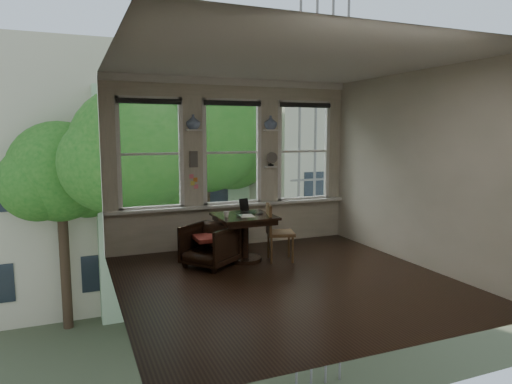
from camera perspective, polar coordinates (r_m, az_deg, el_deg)
name	(u,v)px	position (r m, az deg, el deg)	size (l,w,h in m)	color
ground	(285,281)	(6.51, 3.69, -11.01)	(4.50, 4.50, 0.00)	black
ceiling	(287,60)	(6.25, 3.93, 16.08)	(4.50, 4.50, 0.00)	silver
wall_back	(232,164)	(8.28, -3.06, 3.57)	(4.50, 4.50, 0.00)	beige
wall_front	(396,195)	(4.31, 17.06, -0.37)	(4.50, 4.50, 0.00)	beige
wall_left	(114,181)	(5.60, -17.38, 1.36)	(4.50, 4.50, 0.00)	beige
wall_right	(417,169)	(7.47, 19.53, 2.72)	(4.50, 4.50, 0.00)	beige
window_left	(150,154)	(7.91, -13.08, 4.65)	(1.10, 0.12, 1.90)	white
window_center	(232,153)	(8.27, -3.07, 4.95)	(1.10, 0.12, 1.90)	white
window_right	(303,151)	(8.85, 5.86, 5.09)	(1.10, 0.12, 1.90)	white
shelf_left	(193,130)	(7.95, -7.84, 7.68)	(0.26, 0.16, 0.03)	white
shelf_right	(271,130)	(8.43, 1.83, 7.73)	(0.26, 0.16, 0.03)	white
intercom	(193,159)	(7.99, -7.83, 4.09)	(0.14, 0.06, 0.28)	#59544F
sticky_notes	(194,179)	(8.03, -7.79, 1.60)	(0.16, 0.01, 0.24)	pink
desk_fan	(271,161)	(8.43, 1.87, 3.85)	(0.20, 0.20, 0.24)	#59544F
vase_left	(193,122)	(7.95, -7.86, 8.68)	(0.24, 0.24, 0.25)	silver
vase_right	(271,123)	(8.43, 1.84, 8.67)	(0.24, 0.24, 0.25)	silver
table	(244,238)	(7.37, -1.47, -5.76)	(0.90, 0.90, 0.75)	black
armchair_left	(210,245)	(7.11, -5.80, -6.66)	(0.71, 0.73, 0.66)	black
cushion_red	(210,238)	(7.09, -5.82, -5.72)	(0.45, 0.45, 0.06)	maroon
side_chair_right	(280,233)	(7.37, 3.08, -5.09)	(0.42, 0.42, 0.92)	#482F19
laptop	(252,213)	(7.39, -0.55, -2.64)	(0.36, 0.23, 0.03)	black
mug	(226,214)	(7.11, -3.73, -2.81)	(0.10, 0.10, 0.09)	white
drinking_glass	(239,214)	(7.14, -2.13, -2.75)	(0.12, 0.12, 0.09)	white
tablet	(244,205)	(7.59, -1.50, -1.64)	(0.16, 0.02, 0.22)	black
papers	(246,216)	(7.23, -1.20, -2.97)	(0.22, 0.30, 0.00)	silver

